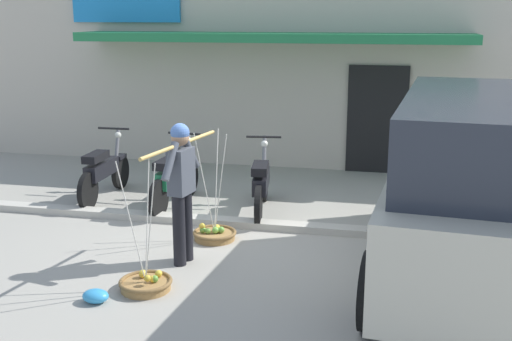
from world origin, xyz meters
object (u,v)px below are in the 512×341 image
at_px(fruit_basket_right_side, 146,283).
at_px(motorcycle_third_in_row, 261,184).
at_px(fruit_vendor, 181,184).
at_px(fruit_basket_left_side, 214,234).
at_px(motorcycle_second_in_row, 174,179).
at_px(parked_truck, 485,185).
at_px(plastic_litter_bag, 96,296).
at_px(motorcycle_nearest_shop, 104,172).

xyz_separation_m(fruit_basket_right_side, motorcycle_third_in_row, (0.66, 2.92, 0.38)).
distance_m(fruit_vendor, fruit_basket_left_side, 1.23).
height_order(motorcycle_second_in_row, motorcycle_third_in_row, same).
distance_m(fruit_basket_left_side, motorcycle_third_in_row, 1.36).
distance_m(fruit_basket_left_side, fruit_basket_right_side, 1.69).
bearing_deg(motorcycle_third_in_row, parked_truck, -34.27).
bearing_deg(fruit_basket_right_side, fruit_basket_left_side, 80.14).
xyz_separation_m(fruit_vendor, motorcycle_second_in_row, (-0.86, 2.09, -0.52)).
height_order(motorcycle_third_in_row, plastic_litter_bag, motorcycle_third_in_row).
bearing_deg(parked_truck, plastic_litter_bag, -160.63).
distance_m(fruit_vendor, motorcycle_nearest_shop, 3.14).
height_order(fruit_basket_left_side, motorcycle_second_in_row, fruit_basket_left_side).
height_order(motorcycle_nearest_shop, motorcycle_third_in_row, same).
relative_size(fruit_basket_right_side, motorcycle_third_in_row, 0.80).
distance_m(motorcycle_second_in_row, plastic_litter_bag, 3.37).
xyz_separation_m(motorcycle_nearest_shop, plastic_litter_bag, (1.57, -3.50, -0.38)).
bearing_deg(fruit_basket_left_side, plastic_litter_bag, -108.24).
distance_m(fruit_basket_right_side, parked_truck, 3.80).
relative_size(fruit_basket_left_side, plastic_litter_bag, 5.18).
relative_size(motorcycle_nearest_shop, parked_truck, 0.37).
relative_size(fruit_vendor, fruit_basket_right_side, 1.17).
xyz_separation_m(fruit_vendor, motorcycle_nearest_shop, (-2.11, 2.26, -0.52)).
relative_size(motorcycle_third_in_row, plastic_litter_bag, 6.48).
xyz_separation_m(fruit_basket_right_side, motorcycle_nearest_shop, (-1.97, 3.09, 0.38)).
bearing_deg(motorcycle_third_in_row, plastic_litter_bag, -107.57).
relative_size(fruit_basket_right_side, motorcycle_nearest_shop, 0.80).
distance_m(fruit_vendor, plastic_litter_bag, 1.62).
distance_m(motorcycle_second_in_row, parked_truck, 4.71).
xyz_separation_m(fruit_basket_left_side, motorcycle_second_in_row, (-1.01, 1.26, 0.37)).
distance_m(fruit_basket_right_side, motorcycle_nearest_shop, 3.69).
xyz_separation_m(fruit_vendor, motorcycle_third_in_row, (0.52, 2.09, -0.52)).
bearing_deg(fruit_vendor, plastic_litter_bag, -113.50).
height_order(fruit_vendor, fruit_basket_right_side, fruit_vendor).
relative_size(motorcycle_second_in_row, motorcycle_third_in_row, 1.00).
bearing_deg(parked_truck, motorcycle_second_in_row, 155.25).
bearing_deg(fruit_vendor, motorcycle_second_in_row, 112.41).
distance_m(fruit_basket_left_side, parked_truck, 3.47).
distance_m(motorcycle_nearest_shop, plastic_litter_bag, 3.86).
bearing_deg(fruit_basket_right_side, motorcycle_third_in_row, 77.25).
bearing_deg(fruit_basket_left_side, fruit_basket_right_side, -99.86).
xyz_separation_m(motorcycle_second_in_row, parked_truck, (4.24, -1.95, 0.68)).
bearing_deg(motorcycle_nearest_shop, motorcycle_third_in_row, -3.85).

